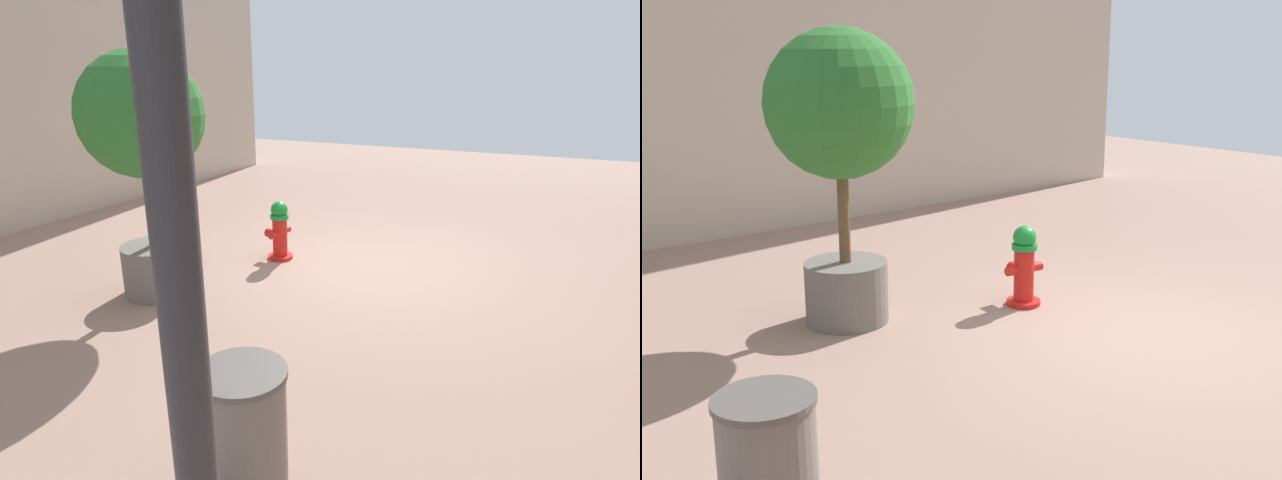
{
  "view_description": "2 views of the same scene",
  "coord_description": "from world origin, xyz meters",
  "views": [
    {
      "loc": [
        -2.2,
        6.19,
        2.52
      ],
      "look_at": [
        0.18,
        1.28,
        0.73
      ],
      "focal_mm": 28.44,
      "sensor_mm": 36.0,
      "label": 1
    },
    {
      "loc": [
        -4.23,
        5.57,
        2.66
      ],
      "look_at": [
        0.81,
        1.48,
        0.98
      ],
      "focal_mm": 43.6,
      "sensor_mm": 36.0,
      "label": 2
    }
  ],
  "objects": [
    {
      "name": "planter_tree",
      "position": [
        2.02,
        1.94,
        1.87
      ],
      "size": [
        1.38,
        1.38,
        2.79
      ],
      "color": "slate",
      "rests_on": "ground_plane"
    },
    {
      "name": "fire_hydrant",
      "position": [
        1.3,
        0.27,
        0.42
      ],
      "size": [
        0.42,
        0.44,
        0.84
      ],
      "color": "red",
      "rests_on": "ground_plane"
    },
    {
      "name": "street_lamp",
      "position": [
        -1.24,
        5.15,
        2.57
      ],
      "size": [
        0.36,
        0.36,
        4.17
      ],
      "color": "#2D2D33",
      "rests_on": "ground_plane"
    },
    {
      "name": "ground_plane",
      "position": [
        0.0,
        0.0,
        0.0
      ],
      "size": [
        23.4,
        23.4,
        0.0
      ],
      "primitive_type": "plane",
      "color": "#9E7A6B"
    },
    {
      "name": "trash_bin",
      "position": [
        -0.61,
        3.99,
        0.41
      ],
      "size": [
        0.57,
        0.57,
        0.81
      ],
      "color": "slate",
      "rests_on": "ground_plane"
    }
  ]
}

